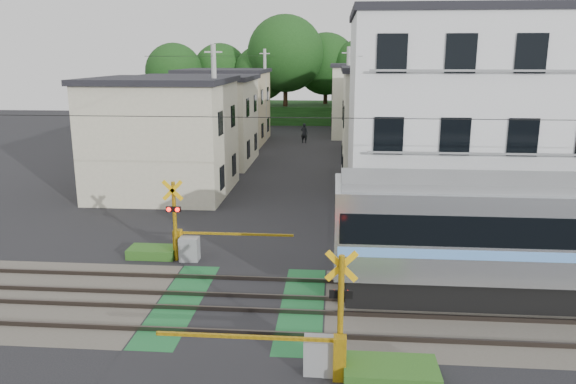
# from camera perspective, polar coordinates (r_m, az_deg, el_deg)

# --- Properties ---
(ground) EXTENTS (120.00, 120.00, 0.00)m
(ground) POSITION_cam_1_polar(r_m,az_deg,el_deg) (17.59, -4.87, -11.31)
(ground) COLOR black
(track_bed) EXTENTS (120.00, 120.00, 0.14)m
(track_bed) POSITION_cam_1_polar(r_m,az_deg,el_deg) (17.57, -4.87, -11.20)
(track_bed) COLOR #47423A
(track_bed) RESTS_ON ground
(crossing_signal_near) EXTENTS (4.74, 0.65, 3.09)m
(crossing_signal_near) POSITION_cam_1_polar(r_m,az_deg,el_deg) (13.79, 3.49, -15.44)
(crossing_signal_near) COLOR yellow
(crossing_signal_near) RESTS_ON ground
(crossing_signal_far) EXTENTS (4.74, 0.65, 3.09)m
(crossing_signal_far) POSITION_cam_1_polar(r_m,az_deg,el_deg) (21.18, -10.20, -5.00)
(crossing_signal_far) COLOR yellow
(crossing_signal_far) RESTS_ON ground
(apartment_block) EXTENTS (10.20, 8.36, 9.30)m
(apartment_block) POSITION_cam_1_polar(r_m,az_deg,el_deg) (25.99, 17.59, 6.95)
(apartment_block) COLOR silver
(apartment_block) RESTS_ON ground
(houses_row) EXTENTS (22.07, 31.35, 6.80)m
(houses_row) POSITION_cam_1_polar(r_m,az_deg,el_deg) (41.91, 1.30, 7.96)
(houses_row) COLOR beige
(houses_row) RESTS_ON ground
(tree_hill) EXTENTS (40.00, 13.05, 11.98)m
(tree_hill) POSITION_cam_1_polar(r_m,az_deg,el_deg) (63.60, 3.78, 12.01)
(tree_hill) COLOR #193F15
(tree_hill) RESTS_ON ground
(catenary) EXTENTS (60.00, 5.04, 7.00)m
(catenary) POSITION_cam_1_polar(r_m,az_deg,el_deg) (16.49, 15.90, 0.10)
(catenary) COLOR #2D2D33
(catenary) RESTS_ON ground
(utility_poles) EXTENTS (7.90, 42.00, 8.00)m
(utility_poles) POSITION_cam_1_polar(r_m,az_deg,el_deg) (39.04, -0.89, 8.78)
(utility_poles) COLOR #A5A5A0
(utility_poles) RESTS_ON ground
(pedestrian) EXTENTS (0.73, 0.59, 1.73)m
(pedestrian) POSITION_cam_1_polar(r_m,az_deg,el_deg) (49.06, 1.66, 6.00)
(pedestrian) COLOR black
(pedestrian) RESTS_ON ground
(weed_patches) EXTENTS (10.25, 8.80, 0.40)m
(weed_patches) POSITION_cam_1_polar(r_m,az_deg,el_deg) (17.24, 0.95, -11.13)
(weed_patches) COLOR #2D5E1E
(weed_patches) RESTS_ON ground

